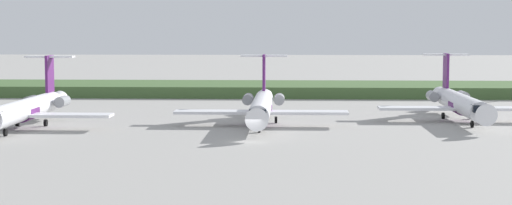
# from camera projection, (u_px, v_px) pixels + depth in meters

# --- Properties ---
(ground_plane) EXTENTS (500.00, 500.00, 0.00)m
(ground_plane) POSITION_uv_depth(u_px,v_px,m) (260.00, 113.00, 122.75)
(ground_plane) COLOR #9E9B96
(grass_berm) EXTENTS (320.00, 20.00, 2.10)m
(grass_berm) POSITION_uv_depth(u_px,v_px,m) (267.00, 89.00, 156.42)
(grass_berm) COLOR #426033
(grass_berm) RESTS_ON ground
(regional_jet_second) EXTENTS (22.81, 31.00, 9.00)m
(regional_jet_second) POSITION_uv_depth(u_px,v_px,m) (27.00, 108.00, 104.97)
(regional_jet_second) COLOR white
(regional_jet_second) RESTS_ON ground
(regional_jet_third) EXTENTS (22.81, 31.00, 9.00)m
(regional_jet_third) POSITION_uv_depth(u_px,v_px,m) (262.00, 106.00, 108.35)
(regional_jet_third) COLOR white
(regional_jet_third) RESTS_ON ground
(regional_jet_fourth) EXTENTS (22.81, 31.00, 9.00)m
(regional_jet_fourth) POSITION_uv_depth(u_px,v_px,m) (460.00, 102.00, 113.23)
(regional_jet_fourth) COLOR white
(regional_jet_fourth) RESTS_ON ground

